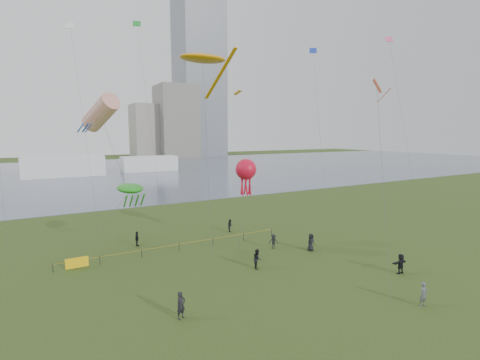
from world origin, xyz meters
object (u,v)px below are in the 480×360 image
kite_flyer (424,294)px  kite_octopus (246,170)px  fence (120,256)px  kite_stingray (203,59)px

kite_flyer → kite_octopus: kite_octopus is taller
kite_flyer → fence: bearing=133.8°
kite_flyer → kite_octopus: bearing=104.5°
fence → kite_octopus: 15.88m
kite_octopus → fence: bearing=154.7°
kite_stingray → kite_octopus: bearing=-61.5°
fence → kite_octopus: (13.68, -1.26, 7.95)m
fence → kite_flyer: kite_flyer is taller
kite_flyer → kite_octopus: size_ratio=0.19×
kite_flyer → kite_stingray: size_ratio=0.09×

